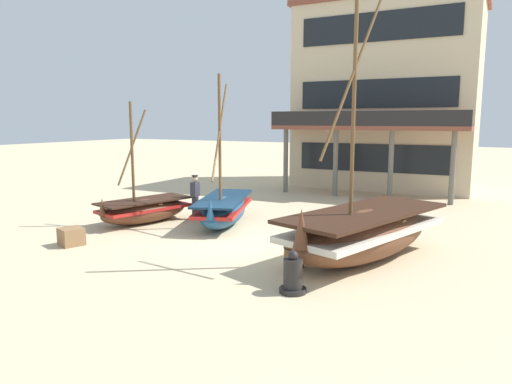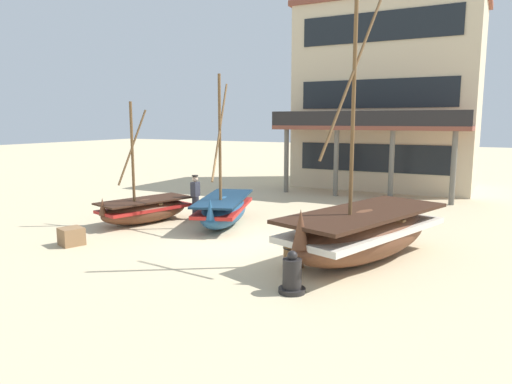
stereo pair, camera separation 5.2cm
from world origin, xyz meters
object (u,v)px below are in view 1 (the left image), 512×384
Objects in this scene: wooden_barrel at (294,253)px; cargo_crate at (71,237)px; fishing_boat_far_right at (144,210)px; fishing_boat_centre_large at (364,232)px; fisherman_by_hull at (195,198)px; capstan_winch at (293,276)px; harbor_building_main at (387,97)px; fishing_boat_near_left at (224,209)px.

cargo_crate is (-6.75, -1.17, -0.09)m from wooden_barrel.
fishing_boat_far_right reaches higher than cargo_crate.
fishing_boat_centre_large reaches higher than fishing_boat_far_right.
fisherman_by_hull reaches higher than cargo_crate.
cargo_crate is (-7.44, 0.52, -0.11)m from capstan_winch.
harbor_building_main is (-2.70, 14.86, 4.29)m from fishing_boat_centre_large.
fishing_boat_near_left is 0.52× the size of harbor_building_main.
capstan_winch reaches higher than cargo_crate.
fishing_boat_near_left reaches higher than fishing_boat_far_right.
cargo_crate is 18.94m from harbor_building_main.
harbor_building_main is (5.59, 14.06, 4.54)m from fishing_boat_far_right.
harbor_building_main is at bearing 72.69° from cargo_crate.
fishing_boat_far_right is 4.64× the size of capstan_winch.
fishing_boat_centre_large is 11.48× the size of cargo_crate.
cargo_crate is (-8.16, -2.64, -0.48)m from fishing_boat_centre_large.
fishing_boat_far_right reaches higher than capstan_winch.
cargo_crate is at bearing -119.81° from fishing_boat_near_left.
fishing_boat_near_left is at bearing 161.27° from fishing_boat_centre_large.
fishing_boat_centre_large is at bearing 17.94° from cargo_crate.
capstan_winch is (-0.71, -3.16, -0.37)m from fishing_boat_centre_large.
fishing_boat_centre_large is at bearing -5.53° from fishing_boat_far_right.
harbor_building_main is (-1.99, 18.03, 4.66)m from capstan_winch.
fishing_boat_near_left is at bearing 141.10° from wooden_barrel.
fishing_boat_far_right is 0.43× the size of harbor_building_main.
harbor_building_main is (2.86, 12.98, 4.47)m from fishing_boat_near_left.
fisherman_by_hull is at bearing 146.92° from wooden_barrel.
fishing_boat_centre_large is at bearing -18.73° from fishing_boat_near_left.
fishing_boat_far_right is 6.24× the size of wooden_barrel.
fisherman_by_hull is (-6.99, 2.17, 0.09)m from fishing_boat_centre_large.
fisherman_by_hull is 14.04m from harbor_building_main.
fishing_boat_near_left is at bearing -11.26° from fisherman_by_hull.
capstan_winch is (4.85, -5.05, -0.19)m from fishing_boat_near_left.
fishing_boat_centre_large reaches higher than fisherman_by_hull.
fishing_boat_near_left is 5.58× the size of capstan_winch.
fisherman_by_hull is at bearing -108.68° from harbor_building_main.
fishing_boat_far_right is 3.45m from cargo_crate.
fishing_boat_near_left is 5.22m from cargo_crate.
wooden_barrel is (-1.40, -1.47, -0.39)m from fishing_boat_centre_large.
cargo_crate is at bearing -87.72° from fishing_boat_far_right.
fishing_boat_far_right reaches higher than fisherman_by_hull.
fishing_boat_centre_large is 15.70m from harbor_building_main.
wooden_barrel is at bearing 9.84° from cargo_crate.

